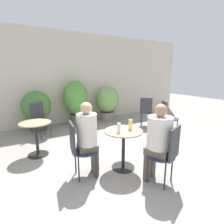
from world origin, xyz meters
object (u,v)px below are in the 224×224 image
(cafe_table_near, at_px, (123,141))
(potted_plant_0, at_px, (37,108))
(potted_plant_1, at_px, (76,99))
(bistro_chair_3, at_px, (146,109))
(seated_person_1, at_px, (158,137))
(cafe_table_far, at_px, (36,133))
(bistro_chair_2, at_px, (39,117))
(potted_plant_2, at_px, (108,101))
(bistro_chair_0, at_px, (79,146))
(seated_person_0, at_px, (88,133))
(beer_glass_1, at_px, (130,124))
(beer_glass_0, at_px, (119,128))
(bistro_chair_4, at_px, (167,115))
(bistro_chair_1, at_px, (168,151))

(cafe_table_near, relative_size, potted_plant_0, 0.60)
(potted_plant_1, bearing_deg, bistro_chair_3, -35.04)
(cafe_table_near, bearing_deg, seated_person_1, -68.33)
(potted_plant_1, bearing_deg, cafe_table_far, -130.06)
(bistro_chair_2, bearing_deg, potted_plant_2, -10.01)
(bistro_chair_3, bearing_deg, potted_plant_0, 22.17)
(cafe_table_near, bearing_deg, bistro_chair_0, 171.67)
(potted_plant_1, distance_m, potted_plant_2, 1.17)
(seated_person_0, height_order, potted_plant_1, potted_plant_1)
(seated_person_0, relative_size, potted_plant_0, 1.06)
(beer_glass_1, bearing_deg, bistro_chair_2, 115.61)
(beer_glass_0, bearing_deg, potted_plant_2, 64.39)
(bistro_chair_4, relative_size, potted_plant_1, 0.64)
(bistro_chair_1, xyz_separation_m, seated_person_0, (-0.92, 0.83, 0.18))
(bistro_chair_1, height_order, bistro_chair_3, same)
(bistro_chair_0, xyz_separation_m, beer_glass_1, (0.92, -0.12, 0.24))
(cafe_table_near, bearing_deg, cafe_table_far, 133.82)
(cafe_table_far, distance_m, beer_glass_0, 1.79)
(bistro_chair_1, relative_size, seated_person_1, 0.75)
(beer_glass_1, bearing_deg, seated_person_1, -80.30)
(bistro_chair_1, distance_m, beer_glass_1, 0.78)
(bistro_chair_1, relative_size, bistro_chair_4, 1.00)
(bistro_chair_2, relative_size, beer_glass_1, 5.23)
(bistro_chair_4, relative_size, potted_plant_2, 0.76)
(bistro_chair_4, xyz_separation_m, seated_person_1, (-1.79, -1.45, 0.18))
(cafe_table_far, xyz_separation_m, seated_person_0, (0.63, -1.22, 0.25))
(cafe_table_near, relative_size, beer_glass_1, 3.96)
(bistro_chair_0, relative_size, potted_plant_1, 0.64)
(seated_person_1, bearing_deg, bistro_chair_0, -56.34)
(potted_plant_1, bearing_deg, seated_person_0, -105.30)
(bistro_chair_2, distance_m, seated_person_1, 3.28)
(cafe_table_near, distance_m, cafe_table_far, 1.82)
(bistro_chair_2, height_order, beer_glass_0, bistro_chair_2)
(cafe_table_far, xyz_separation_m, potted_plant_2, (2.59, 1.68, 0.21))
(beer_glass_0, bearing_deg, bistro_chair_4, 22.95)
(cafe_table_far, xyz_separation_m, beer_glass_0, (1.13, -1.36, 0.30))
(seated_person_0, bearing_deg, potted_plant_1, -6.97)
(bistro_chair_3, bearing_deg, bistro_chair_2, 33.20)
(bistro_chair_4, xyz_separation_m, beer_glass_1, (-1.89, -0.88, 0.24))
(seated_person_1, bearing_deg, potted_plant_1, -110.68)
(seated_person_0, bearing_deg, bistro_chair_0, 90.00)
(beer_glass_0, distance_m, potted_plant_0, 3.24)
(cafe_table_far, xyz_separation_m, beer_glass_1, (1.40, -1.32, 0.31))
(cafe_table_far, distance_m, seated_person_0, 1.40)
(bistro_chair_1, distance_m, seated_person_1, 0.24)
(bistro_chair_2, height_order, potted_plant_2, potted_plant_2)
(bistro_chair_3, xyz_separation_m, potted_plant_0, (-3.03, 1.35, 0.13))
(potted_plant_2, bearing_deg, beer_glass_1, -111.69)
(bistro_chair_1, distance_m, bistro_chair_2, 3.43)
(bistro_chair_0, distance_m, bistro_chair_2, 2.33)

